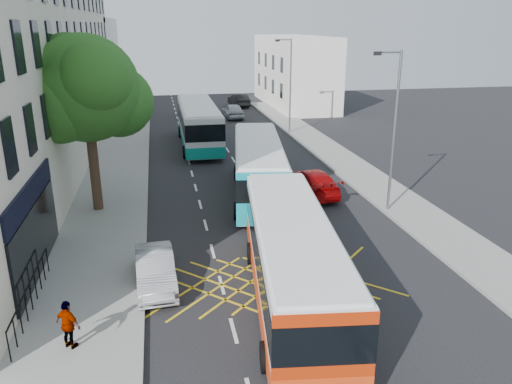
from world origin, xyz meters
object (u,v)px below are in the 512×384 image
bus_far (199,124)px  distant_car_dark (239,100)px  distant_car_silver (233,111)px  bus_near (292,259)px  lamp_far (289,81)px  street_tree (86,90)px  bus_mid (259,167)px  parked_car_silver (155,270)px  red_hatchback (312,182)px  distant_car_grey (197,112)px  pedestrian_far (68,325)px  lamp_near (393,124)px

bus_far → distant_car_dark: bearing=72.1°
distant_car_silver → distant_car_dark: (1.87, 7.53, -0.01)m
bus_near → distant_car_dark: 44.17m
distant_car_dark → lamp_far: bearing=89.2°
street_tree → bus_mid: 9.94m
parked_car_silver → bus_near: bearing=-26.5°
bus_far → parked_car_silver: size_ratio=3.03×
red_hatchback → distant_car_grey: distant_car_grey is taller
street_tree → bus_near: 13.82m
red_hatchback → distant_car_dark: 32.71m
street_tree → parked_car_silver: size_ratio=2.22×
pedestrian_far → lamp_near: bearing=-110.9°
street_tree → lamp_far: street_tree is taller
distant_car_dark → pedestrian_far: pedestrian_far is taller
parked_car_silver → distant_car_silver: size_ratio=0.89×
bus_near → parked_car_silver: 5.20m
street_tree → bus_mid: bearing=6.3°
red_hatchback → distant_car_dark: size_ratio=1.09×
bus_near → parked_car_silver: bus_near is taller
distant_car_grey → distant_car_dark: distant_car_grey is taller
distant_car_grey → distant_car_dark: size_ratio=1.19×
street_tree → lamp_far: 22.57m
lamp_far → pedestrian_far: size_ratio=5.18×
distant_car_grey → lamp_far: bearing=-53.2°
lamp_near → distant_car_dark: 36.49m
bus_mid → distant_car_grey: (-1.45, 25.05, -0.90)m
bus_far → pedestrian_far: 26.74m
pedestrian_far → bus_near: bearing=-131.5°
bus_near → red_hatchback: size_ratio=2.27×
red_hatchback → distant_car_dark: distant_car_dark is taller
street_tree → bus_near: bearing=-54.4°
street_tree → red_hatchback: 13.05m
lamp_near → bus_far: size_ratio=0.67×
lamp_far → distant_car_dark: size_ratio=1.76×
parked_car_silver → lamp_near: bearing=22.3°
lamp_near → distant_car_silver: bearing=97.3°
lamp_near → bus_near: size_ratio=0.71×
street_tree → red_hatchback: size_ratio=1.78×
lamp_near → distant_car_grey: size_ratio=1.47×
lamp_far → distant_car_silver: bearing=113.0°
lamp_far → bus_mid: 17.40m
street_tree → distant_car_dark: bearing=68.8°
lamp_far → distant_car_dark: 16.79m
lamp_near → bus_far: 19.01m
parked_car_silver → distant_car_grey: size_ratio=0.73×
distant_car_grey → distant_car_dark: 9.17m
bus_near → bus_far: (-1.09, 24.52, 0.14)m
bus_far → pedestrian_far: bus_far is taller
street_tree → lamp_near: (14.71, -2.97, -1.68)m
pedestrian_far → parked_car_silver: bearing=-88.7°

